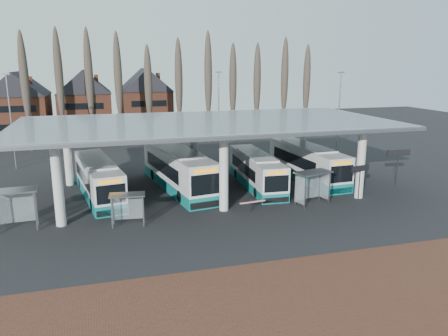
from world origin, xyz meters
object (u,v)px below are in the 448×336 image
object	(u,v)px
shelter_1	(128,202)
bus_3	(307,162)
bus_0	(98,179)
bus_1	(178,170)
bus_2	(256,171)
shelter_2	(312,180)
shelter_0	(14,200)

from	to	relation	value
shelter_1	bus_3	bearing A→B (deg)	30.85
bus_0	bus_3	size ratio (longest dim) A/B	0.97
bus_0	bus_1	world-z (taller)	bus_1
bus_2	shelter_2	world-z (taller)	bus_2
bus_2	shelter_0	distance (m)	20.58
bus_3	shelter_2	world-z (taller)	bus_3
bus_2	shelter_1	size ratio (longest dim) A/B	4.32
bus_2	bus_3	world-z (taller)	bus_3
shelter_1	shelter_2	bearing A→B (deg)	8.61
bus_3	shelter_1	world-z (taller)	bus_3
bus_2	bus_3	size ratio (longest dim) A/B	0.92
shelter_0	shelter_1	bearing A→B (deg)	-14.16
bus_2	bus_0	bearing A→B (deg)	-179.83
shelter_0	shelter_2	bearing A→B (deg)	-6.21
bus_1	bus_2	distance (m)	7.25
shelter_0	bus_3	bearing A→B (deg)	10.84
bus_0	shelter_0	xyz separation A→B (m)	(-5.54, -6.49, 0.58)
bus_2	shelter_1	bearing A→B (deg)	-147.09
bus_1	bus_2	world-z (taller)	bus_1
shelter_1	bus_1	bearing A→B (deg)	64.38
shelter_2	bus_2	bearing A→B (deg)	97.51
bus_0	bus_3	xyz separation A→B (m)	(20.01, 0.67, 0.07)
bus_0	bus_3	distance (m)	20.02
bus_0	shelter_0	bearing A→B (deg)	-139.57
bus_2	shelter_2	xyz separation A→B (m)	(2.45, -6.36, 0.55)
bus_3	shelter_0	bearing A→B (deg)	-167.45
shelter_1	shelter_2	xyz separation A→B (m)	(14.66, 0.70, 0.33)
shelter_0	shelter_2	xyz separation A→B (m)	(22.18, -0.54, -0.08)
bus_3	shelter_1	bearing A→B (deg)	-158.14
bus_1	shelter_1	distance (m)	9.70
bus_2	shelter_2	bearing A→B (deg)	-66.03
bus_1	bus_2	bearing A→B (deg)	-18.54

